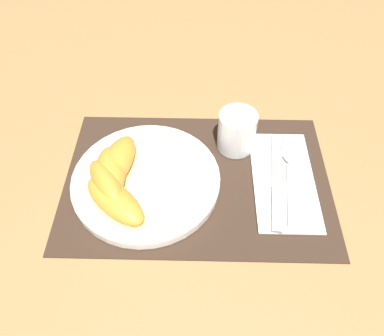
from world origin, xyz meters
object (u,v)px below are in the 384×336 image
at_px(plate, 146,180).
at_px(juice_glass, 237,133).
at_px(citrus_wedge_2, 107,185).
at_px(fork, 145,175).
at_px(spoon, 291,161).
at_px(citrus_wedge_0, 116,165).
at_px(citrus_wedge_3, 115,201).
at_px(citrus_wedge_1, 111,173).
at_px(knife, 277,181).

xyz_separation_m(plate, juice_glass, (0.16, 0.09, 0.02)).
bearing_deg(citrus_wedge_2, fork, 32.24).
bearing_deg(spoon, citrus_wedge_0, -172.84).
bearing_deg(fork, citrus_wedge_3, -121.47).
distance_m(citrus_wedge_0, citrus_wedge_1, 0.02).
relative_size(juice_glass, citrus_wedge_1, 0.64).
bearing_deg(juice_glass, citrus_wedge_1, -155.59).
height_order(spoon, citrus_wedge_0, citrus_wedge_0).
bearing_deg(plate, spoon, 11.02).
bearing_deg(citrus_wedge_3, knife, 13.50).
height_order(plate, juice_glass, juice_glass).
height_order(knife, fork, fork).
relative_size(citrus_wedge_0, citrus_wedge_1, 1.20).
distance_m(spoon, citrus_wedge_3, 0.32).
relative_size(fork, citrus_wedge_2, 1.33).
height_order(fork, citrus_wedge_0, citrus_wedge_0).
distance_m(knife, spoon, 0.05).
relative_size(spoon, fork, 1.28).
relative_size(plate, citrus_wedge_0, 1.78).
height_order(fork, citrus_wedge_2, citrus_wedge_2).
bearing_deg(juice_glass, knife, -52.63).
distance_m(plate, citrus_wedge_3, 0.08).
height_order(citrus_wedge_1, citrus_wedge_3, citrus_wedge_1).
height_order(spoon, citrus_wedge_2, citrus_wedge_2).
bearing_deg(citrus_wedge_1, fork, 9.08).
distance_m(spoon, citrus_wedge_1, 0.32).
xyz_separation_m(fork, citrus_wedge_2, (-0.06, -0.04, 0.02)).
height_order(knife, citrus_wedge_1, citrus_wedge_1).
relative_size(plate, citrus_wedge_1, 2.15).
xyz_separation_m(citrus_wedge_1, citrus_wedge_3, (0.02, -0.06, -0.00)).
distance_m(fork, citrus_wedge_0, 0.05).
xyz_separation_m(knife, citrus_wedge_3, (-0.27, -0.06, 0.03)).
height_order(juice_glass, citrus_wedge_0, juice_glass).
bearing_deg(citrus_wedge_1, citrus_wedge_3, -74.59).
xyz_separation_m(fork, citrus_wedge_0, (-0.05, 0.01, 0.01)).
bearing_deg(citrus_wedge_3, fork, 58.53).
relative_size(juice_glass, citrus_wedge_3, 0.57).
xyz_separation_m(citrus_wedge_2, citrus_wedge_3, (0.02, -0.03, -0.00)).
bearing_deg(fork, spoon, 10.06).
bearing_deg(citrus_wedge_1, knife, 1.77).
bearing_deg(fork, citrus_wedge_1, -170.92).
height_order(juice_glass, knife, juice_glass).
relative_size(fork, citrus_wedge_0, 1.07).
relative_size(spoon, citrus_wedge_2, 1.70).
bearing_deg(citrus_wedge_2, knife, 7.14).
relative_size(plate, knife, 1.20).
bearing_deg(juice_glass, citrus_wedge_3, -142.54).
relative_size(knife, spoon, 1.09).
relative_size(juice_glass, spoon, 0.39).
distance_m(juice_glass, fork, 0.18).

